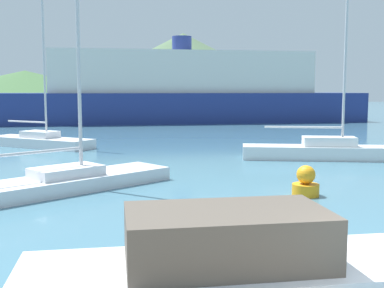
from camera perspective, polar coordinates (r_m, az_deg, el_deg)
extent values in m
cube|color=silver|center=(7.66, 8.25, -16.14)|extent=(7.35, 2.31, 0.74)
cube|color=brown|center=(7.26, 4.16, -10.89)|extent=(3.03, 1.74, 0.81)
cube|color=white|center=(23.90, 15.91, -1.00)|extent=(8.26, 3.85, 0.64)
cube|color=white|center=(23.84, 15.95, 0.29)|extent=(2.66, 1.74, 0.45)
cylinder|color=#BCBCC1|center=(23.85, 17.66, 8.34)|extent=(0.12, 0.12, 7.18)
cylinder|color=#BCBCC1|center=(23.59, 13.06, 1.96)|extent=(3.55, 1.17, 0.10)
cube|color=silver|center=(29.37, -17.54, 0.20)|extent=(6.40, 5.72, 0.55)
cube|color=silver|center=(29.33, -17.57, 1.10)|extent=(2.37, 2.26, 0.38)
cylinder|color=#BCBCC1|center=(28.96, -17.19, 11.16)|extent=(0.12, 0.12, 10.58)
cylinder|color=#BCBCC1|center=(30.02, -18.99, 2.52)|extent=(2.44, 2.04, 0.10)
cube|color=silver|center=(16.45, -14.60, -4.54)|extent=(7.24, 5.62, 0.47)
cube|color=silver|center=(16.39, -14.64, -3.17)|extent=(2.58, 2.32, 0.33)
cylinder|color=#BCBCC1|center=(16.46, -13.27, 8.34)|extent=(0.12, 0.12, 6.87)
cylinder|color=#BCBCC1|center=(15.76, -18.22, -0.95)|extent=(2.85, 1.90, 0.10)
cube|color=navy|center=(50.28, -1.20, 4.35)|extent=(37.71, 9.06, 3.01)
cube|color=silver|center=(50.28, -1.21, 8.45)|extent=(26.43, 7.55, 4.18)
cylinder|color=navy|center=(50.47, -1.22, 11.73)|extent=(2.00, 2.00, 1.60)
cylinder|color=orange|center=(15.54, 13.31, -5.31)|extent=(0.84, 0.84, 0.38)
sphere|color=orange|center=(15.45, 13.35, -3.55)|extent=(0.59, 0.59, 0.59)
cone|color=#3D6038|center=(83.55, -19.13, 6.01)|extent=(55.01, 55.01, 6.48)
cone|color=#4C6647|center=(85.26, -1.05, 8.61)|extent=(51.60, 51.60, 13.17)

